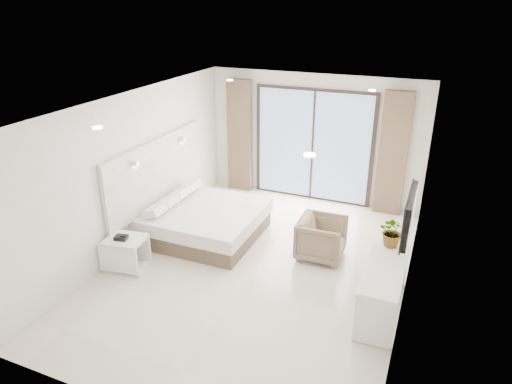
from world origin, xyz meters
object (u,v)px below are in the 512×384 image
at_px(nightstand, 127,253).
at_px(armchair, 322,236).
at_px(console_desk, 384,277).
at_px(bed, 204,221).

bearing_deg(nightstand, armchair, 21.12).
bearing_deg(nightstand, console_desk, -1.32).
bearing_deg(console_desk, bed, 163.39).
relative_size(bed, nightstand, 2.95).
relative_size(nightstand, console_desk, 0.40).
xyz_separation_m(bed, console_desk, (3.37, -1.00, 0.28)).
height_order(nightstand, console_desk, console_desk).
relative_size(bed, armchair, 2.53).
bearing_deg(bed, nightstand, -112.88).
distance_m(nightstand, console_desk, 4.03).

